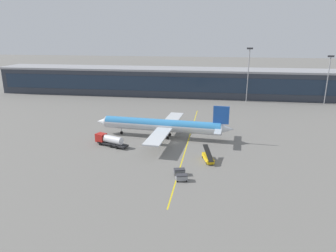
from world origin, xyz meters
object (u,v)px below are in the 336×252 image
at_px(belt_loader, 208,158).
at_px(baggage_cart_0, 182,177).
at_px(main_airliner, 162,125).
at_px(baggage_cart_1, 179,172).
at_px(fuel_tanker, 109,140).

bearing_deg(belt_loader, baggage_cart_0, -114.60).
height_order(main_airliner, baggage_cart_1, main_airliner).
bearing_deg(main_airliner, baggage_cart_0, -72.43).
xyz_separation_m(main_airliner, fuel_tanker, (-14.45, -10.00, -2.32)).
xyz_separation_m(belt_loader, baggage_cart_1, (-6.53, -9.32, -0.21)).
bearing_deg(baggage_cart_1, main_airliner, 107.81).
bearing_deg(fuel_tanker, belt_loader, -14.15).
height_order(main_airliner, fuel_tanker, main_airliner).
bearing_deg(baggage_cart_0, baggage_cart_1, 105.49).
height_order(baggage_cart_0, baggage_cart_1, same).
relative_size(fuel_tanker, baggage_cart_1, 3.70).
distance_m(fuel_tanker, belt_loader, 30.52).
bearing_deg(fuel_tanker, main_airliner, 34.68).
height_order(fuel_tanker, baggage_cart_1, fuel_tanker).
bearing_deg(main_airliner, baggage_cart_1, -72.19).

